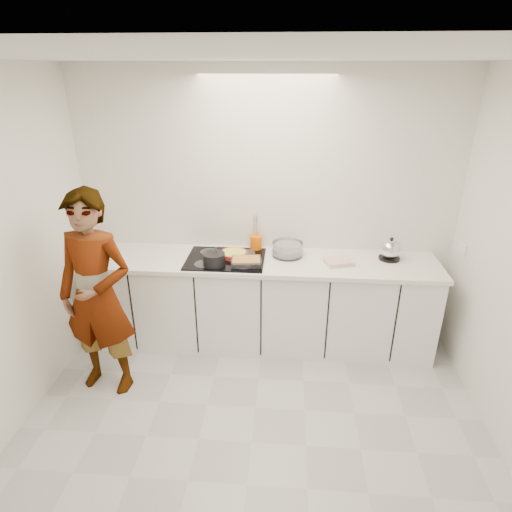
# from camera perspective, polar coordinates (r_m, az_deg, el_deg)

# --- Properties ---
(floor) EXTENTS (3.60, 3.20, 0.00)m
(floor) POSITION_cam_1_polar(r_m,az_deg,el_deg) (3.46, -0.59, -23.59)
(floor) COLOR #BCBCBC
(floor) RESTS_ON ground
(ceiling) EXTENTS (3.60, 3.20, 0.00)m
(ceiling) POSITION_cam_1_polar(r_m,az_deg,el_deg) (2.34, -0.88, 25.07)
(ceiling) COLOR white
(ceiling) RESTS_ON wall_back
(wall_back) EXTENTS (3.60, 0.00, 2.60)m
(wall_back) POSITION_cam_1_polar(r_m,az_deg,el_deg) (4.13, 1.30, 6.24)
(wall_back) COLOR silver
(wall_back) RESTS_ON ground
(base_cabinets) EXTENTS (3.20, 0.58, 0.87)m
(base_cabinets) POSITION_cam_1_polar(r_m,az_deg,el_deg) (4.19, 0.93, -6.45)
(base_cabinets) COLOR white
(base_cabinets) RESTS_ON floor
(countertop) EXTENTS (3.24, 0.64, 0.04)m
(countertop) POSITION_cam_1_polar(r_m,az_deg,el_deg) (3.98, 0.98, -0.79)
(countertop) COLOR white
(countertop) RESTS_ON base_cabinets
(hob) EXTENTS (0.72, 0.54, 0.01)m
(hob) POSITION_cam_1_polar(r_m,az_deg,el_deg) (3.99, -4.07, -0.39)
(hob) COLOR black
(hob) RESTS_ON countertop
(tart_dish) EXTENTS (0.34, 0.34, 0.04)m
(tart_dish) POSITION_cam_1_polar(r_m,az_deg,el_deg) (4.02, -2.98, 0.31)
(tart_dish) COLOR red
(tart_dish) RESTS_ON hob
(saucepan) EXTENTS (0.25, 0.25, 0.19)m
(saucepan) POSITION_cam_1_polar(r_m,az_deg,el_deg) (3.84, -5.62, -0.41)
(saucepan) COLOR black
(saucepan) RESTS_ON hob
(baking_dish) EXTENTS (0.29, 0.23, 0.05)m
(baking_dish) POSITION_cam_1_polar(r_m,az_deg,el_deg) (3.84, -1.32, -0.69)
(baking_dish) COLOR silver
(baking_dish) RESTS_ON hob
(mixing_bowl) EXTENTS (0.36, 0.36, 0.13)m
(mixing_bowl) POSITION_cam_1_polar(r_m,az_deg,el_deg) (4.05, 4.23, 0.86)
(mixing_bowl) COLOR silver
(mixing_bowl) RESTS_ON countertop
(tea_towel) EXTENTS (0.28, 0.24, 0.04)m
(tea_towel) POSITION_cam_1_polar(r_m,az_deg,el_deg) (3.96, 10.98, -0.76)
(tea_towel) COLOR white
(tea_towel) RESTS_ON countertop
(kettle) EXTENTS (0.25, 0.25, 0.22)m
(kettle) POSITION_cam_1_polar(r_m,az_deg,el_deg) (4.14, 17.46, 0.76)
(kettle) COLOR black
(kettle) RESTS_ON countertop
(utensil_crock) EXTENTS (0.15, 0.15, 0.15)m
(utensil_crock) POSITION_cam_1_polar(r_m,az_deg,el_deg) (4.16, -0.01, 1.77)
(utensil_crock) COLOR #E76003
(utensil_crock) RESTS_ON countertop
(cook) EXTENTS (0.69, 0.51, 1.75)m
(cook) POSITION_cam_1_polar(r_m,az_deg,el_deg) (3.67, -20.44, -5.01)
(cook) COLOR white
(cook) RESTS_ON floor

